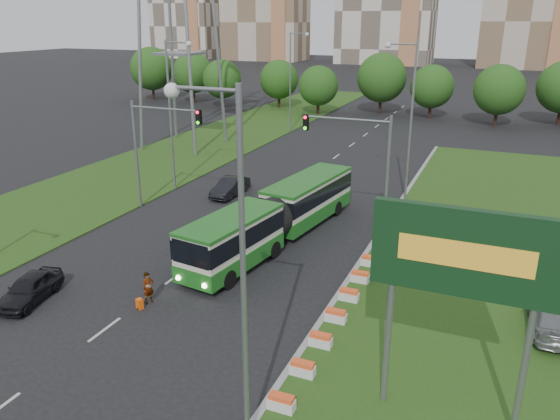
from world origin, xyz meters
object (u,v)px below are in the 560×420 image
at_px(traffic_mast_left, 153,139).
at_px(shopping_trolley, 140,304).
at_px(articulated_bus, 275,216).
at_px(car_median, 551,319).
at_px(pedestrian, 148,288).
at_px(billboard, 464,263).
at_px(car_left_far, 230,187).
at_px(traffic_mast_median, 363,156).
at_px(car_left_near, 29,288).

distance_m(traffic_mast_left, shopping_trolley, 15.77).
bearing_deg(articulated_bus, car_median, -10.19).
xyz_separation_m(traffic_mast_left, pedestrian, (7.79, -12.08, -4.52)).
distance_m(articulated_bus, car_median, 16.68).
distance_m(pedestrian, shopping_trolley, 0.90).
relative_size(billboard, articulated_bus, 0.47).
bearing_deg(car_median, shopping_trolley, 12.90).
xyz_separation_m(articulated_bus, car_median, (15.80, -5.29, -0.92)).
distance_m(billboard, traffic_mast_left, 27.16).
xyz_separation_m(articulated_bus, car_left_far, (-7.11, 7.27, -0.98)).
height_order(billboard, traffic_mast_left, same).
bearing_deg(pedestrian, traffic_mast_median, -4.42).
bearing_deg(billboard, shopping_trolley, 171.51).
distance_m(traffic_mast_median, traffic_mast_left, 15.19).
relative_size(car_left_near, pedestrian, 2.46).
bearing_deg(traffic_mast_left, pedestrian, -57.19).
xyz_separation_m(car_left_near, pedestrian, (5.66, 2.19, 0.13)).
height_order(traffic_mast_left, shopping_trolley, traffic_mast_left).
bearing_deg(car_left_near, traffic_mast_left, 87.33).
xyz_separation_m(traffic_mast_left, articulated_bus, (10.48, -2.18, -3.65)).
distance_m(traffic_mast_median, pedestrian, 15.68).
bearing_deg(shopping_trolley, articulated_bus, 95.47).
height_order(traffic_mast_median, car_left_near, traffic_mast_median).
xyz_separation_m(billboard, articulated_bus, (-12.15, 12.83, -4.46)).
xyz_separation_m(car_median, pedestrian, (-18.49, -4.61, 0.05)).
relative_size(billboard, car_left_near, 1.95).
bearing_deg(traffic_mast_median, car_left_far, 160.86).
xyz_separation_m(billboard, car_left_far, (-19.26, 20.10, -5.44)).
bearing_deg(car_left_far, traffic_mast_median, -18.60).
relative_size(articulated_bus, car_left_near, 4.12).
height_order(traffic_mast_median, pedestrian, traffic_mast_median).
relative_size(traffic_mast_left, articulated_bus, 0.47).
bearing_deg(traffic_mast_median, shopping_trolley, -118.38).
bearing_deg(billboard, car_left_near, 177.93).
bearing_deg(traffic_mast_left, car_left_near, -81.52).
bearing_deg(articulated_bus, billboard, -38.23).
bearing_deg(shopping_trolley, billboard, 11.59).
bearing_deg(traffic_mast_median, traffic_mast_left, -176.23).
xyz_separation_m(articulated_bus, car_left_near, (-8.35, -12.09, -1.00)).
distance_m(car_left_far, pedestrian, 17.73).
relative_size(car_left_near, car_median, 0.94).
bearing_deg(billboard, car_median, 64.19).
relative_size(billboard, car_left_far, 1.82).
height_order(car_left_far, pedestrian, pedestrian).
xyz_separation_m(billboard, car_median, (3.65, 7.54, -5.38)).
relative_size(car_median, shopping_trolley, 8.12).
bearing_deg(articulated_bus, pedestrian, -96.89).
bearing_deg(car_median, car_left_near, 12.65).
bearing_deg(billboard, pedestrian, 168.85).
height_order(articulated_bus, shopping_trolley, articulated_bus).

